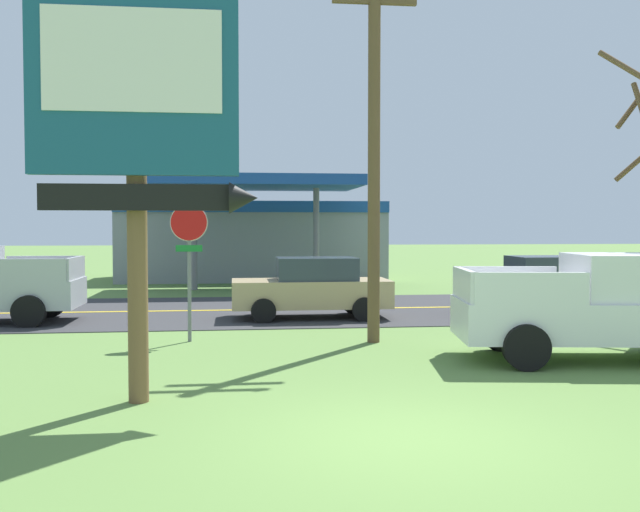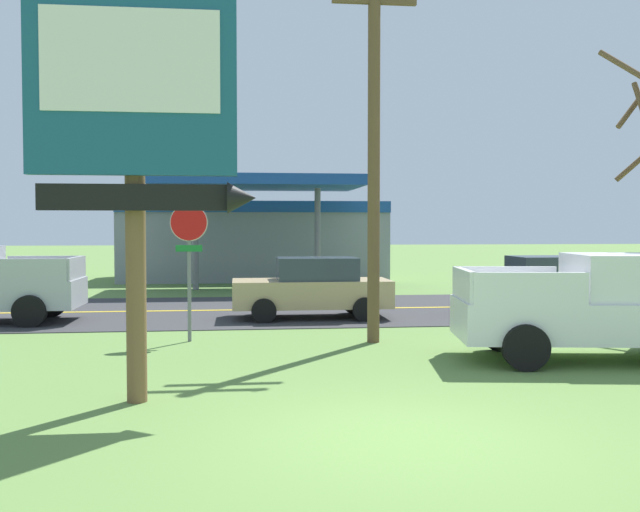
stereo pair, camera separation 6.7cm
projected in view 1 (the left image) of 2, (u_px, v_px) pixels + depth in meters
name	position (u px, v px, depth m)	size (l,w,h in m)	color
ground_plane	(402.00, 439.00, 8.27)	(180.00, 180.00, 0.00)	#5B7F3D
road_asphalt	(300.00, 310.00, 21.17)	(140.00, 8.00, 0.02)	#333335
road_centre_line	(300.00, 309.00, 21.16)	(126.00, 0.20, 0.01)	gold
motel_sign	(139.00, 121.00, 9.74)	(3.08, 0.54, 5.94)	brown
stop_sign	(189.00, 247.00, 15.22)	(0.80, 0.08, 2.95)	slate
utility_pole	(374.00, 128.00, 15.05)	(1.99, 0.26, 8.48)	brown
gas_station	(252.00, 238.00, 33.74)	(12.00, 11.50, 4.40)	gray
pickup_white_parked_on_lawn	(604.00, 308.00, 13.13)	(5.43, 2.79, 1.96)	silver
car_tan_mid_lane	(312.00, 288.00, 19.17)	(4.20, 2.00, 1.64)	tan
car_black_far_lane	(546.00, 285.00, 19.95)	(4.20, 2.00, 1.64)	black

